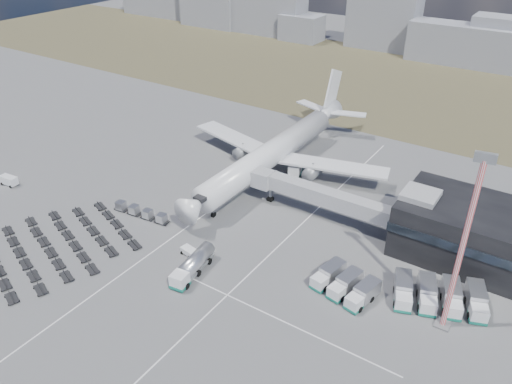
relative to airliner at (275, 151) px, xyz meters
The scene contains 16 objects.
ground 32.81m from the airliner, 90.00° to the right, with size 420.00×420.00×0.00m, color #565659.
grass_strip 77.80m from the airliner, 90.00° to the left, with size 420.00×90.00×0.01m, color #48422B.
lane_markings 31.41m from the airliner, 71.60° to the right, with size 47.12×110.00×0.01m.
terminal 48.51m from the airliner, ahead, with size 30.40×16.40×11.00m.
jet_bridge 19.89m from the airliner, 36.93° to the right, with size 30.30×3.80×7.05m.
airliner is the anchor object (origin of this frame).
skyline 118.96m from the airliner, 96.25° to the left, with size 318.22×18.86×25.99m.
fuel_tanker 40.18m from the airliner, 78.53° to the right, with size 3.98×10.71×3.38m.
pushback_tug 36.12m from the airliner, 83.59° to the right, with size 2.95×1.66×1.36m, color silver.
utility_van 59.74m from the airliner, 140.07° to the right, with size 4.01×1.81×2.16m, color silver.
catering_truck 6.21m from the airliner, 17.52° to the left, with size 4.70×7.02×2.98m.
service_trucks_near 42.94m from the airliner, 43.02° to the right, with size 10.29×8.52×2.78m.
service_trucks_far 50.65m from the airliner, 27.88° to the right, with size 15.26×11.72×3.00m.
uld_row 33.84m from the airliner, 111.07° to the right, with size 13.02×3.05×1.79m.
baggage_dollies 50.55m from the airliner, 111.13° to the right, with size 29.28×29.59×0.75m.
floodlight_mast 55.08m from the airliner, 30.94° to the right, with size 2.71×2.20×28.50m.
Camera 1 is at (53.44, -55.99, 54.64)m, focal length 35.00 mm.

